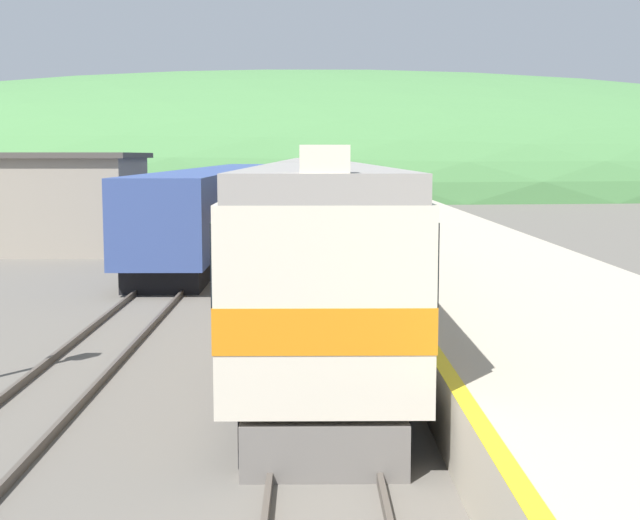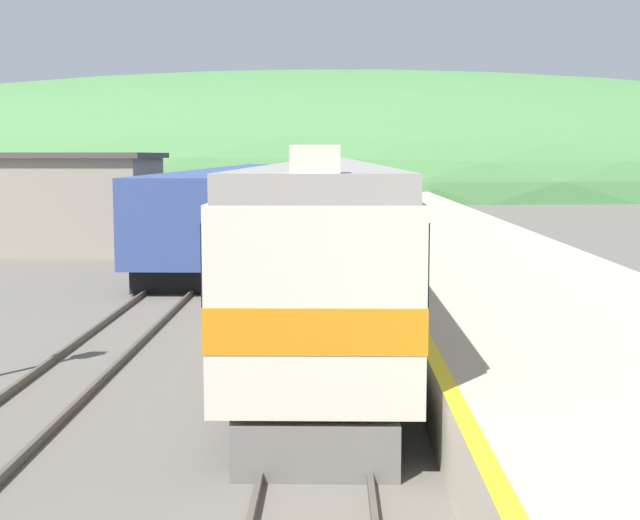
{
  "view_description": "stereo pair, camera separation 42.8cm",
  "coord_description": "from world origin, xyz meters",
  "px_view_note": "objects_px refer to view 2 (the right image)",
  "views": [
    {
      "loc": [
        -0.2,
        4.42,
        4.27
      ],
      "look_at": [
        -0.0,
        20.41,
        2.38
      ],
      "focal_mm": 50.0,
      "sensor_mm": 36.0,
      "label": 1
    },
    {
      "loc": [
        0.23,
        4.42,
        4.27
      ],
      "look_at": [
        -0.0,
        20.41,
        2.38
      ],
      "focal_mm": 50.0,
      "sensor_mm": 36.0,
      "label": 2
    }
  ],
  "objects_px": {
    "carriage_second": "(328,200)",
    "carriage_third": "(330,185)",
    "siding_train": "(239,200)",
    "carriage_fourth": "(331,177)",
    "express_train_lead_car": "(323,244)"
  },
  "relations": [
    {
      "from": "express_train_lead_car",
      "to": "carriage_second",
      "type": "bearing_deg",
      "value": 90.0
    },
    {
      "from": "carriage_second",
      "to": "siding_train",
      "type": "xyz_separation_m",
      "value": [
        -4.82,
        6.32,
        -0.34
      ]
    },
    {
      "from": "carriage_third",
      "to": "carriage_fourth",
      "type": "xyz_separation_m",
      "value": [
        0.0,
        21.11,
        0.0
      ]
    },
    {
      "from": "carriage_second",
      "to": "siding_train",
      "type": "relative_size",
      "value": 0.47
    },
    {
      "from": "siding_train",
      "to": "carriage_second",
      "type": "bearing_deg",
      "value": -52.66
    },
    {
      "from": "siding_train",
      "to": "carriage_third",
      "type": "bearing_deg",
      "value": 71.95
    },
    {
      "from": "carriage_second",
      "to": "carriage_third",
      "type": "bearing_deg",
      "value": 90.0
    },
    {
      "from": "siding_train",
      "to": "express_train_lead_car",
      "type": "bearing_deg",
      "value": -79.94
    },
    {
      "from": "carriage_third",
      "to": "express_train_lead_car",
      "type": "bearing_deg",
      "value": -90.0
    },
    {
      "from": "express_train_lead_car",
      "to": "siding_train",
      "type": "height_order",
      "value": "express_train_lead_car"
    },
    {
      "from": "carriage_second",
      "to": "carriage_fourth",
      "type": "relative_size",
      "value": 1.0
    },
    {
      "from": "carriage_third",
      "to": "carriage_fourth",
      "type": "relative_size",
      "value": 1.0
    },
    {
      "from": "express_train_lead_car",
      "to": "carriage_third",
      "type": "height_order",
      "value": "express_train_lead_car"
    },
    {
      "from": "express_train_lead_car",
      "to": "carriage_fourth",
      "type": "distance_m",
      "value": 63.07
    },
    {
      "from": "siding_train",
      "to": "carriage_fourth",
      "type": "bearing_deg",
      "value": 82.35
    }
  ]
}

